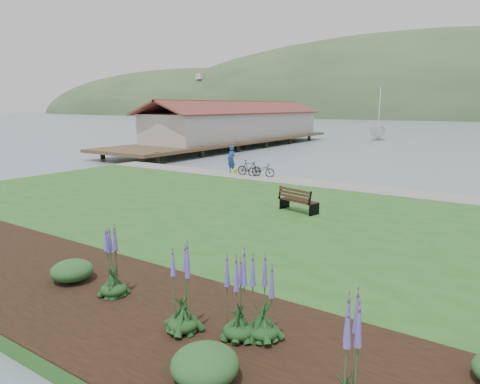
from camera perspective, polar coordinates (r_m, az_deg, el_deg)
The scene contains 18 objects.
ground at distance 18.83m, azimuth 3.57°, elevation -3.42°, with size 600.00×600.00×0.00m, color slate.
lawn at distance 17.14m, azimuth 0.18°, elevation -4.20°, with size 34.00×20.00×0.40m, color #24591F.
shoreline_path at distance 24.81m, azimuth 11.66°, elevation 0.96°, with size 34.00×2.20×0.03m, color gray.
garden_bed at distance 9.61m, azimuth -11.24°, elevation -16.00°, with size 24.00×4.40×0.04m, color black.
pier_pavilion at distance 52.21m, azimuth -0.11°, elevation 9.01°, with size 8.00×36.00×5.40m.
park_bench at distance 18.17m, azimuth 7.65°, elevation -1.03°, with size 1.83×1.12×1.06m.
person at distance 28.58m, azimuth -1.16°, elevation 4.68°, with size 0.78×0.53×2.13m, color navy.
bicycle_a at distance 27.05m, azimuth 2.85°, elevation 2.96°, with size 1.72×0.60×0.90m, color black.
bicycle_b at distance 27.51m, azimuth 1.25°, elevation 3.20°, with size 1.63×0.47×0.98m, color black.
sailboat at distance 65.42m, azimuth 17.86°, elevation 6.63°, with size 9.02×9.18×23.78m, color silver.
pannier at distance 28.20m, azimuth -0.75°, elevation 2.73°, with size 0.19×0.30×0.32m, color #C5C717.
echium_0 at distance 8.63m, azimuth -7.70°, elevation -13.58°, with size 0.62×0.62×1.98m.
echium_1 at distance 8.30m, azimuth -0.19°, elevation -14.26°, with size 0.62×0.62×1.93m.
echium_2 at distance 6.49m, azimuth 14.27°, elevation -22.21°, with size 0.62×0.62×2.01m.
echium_4 at distance 10.44m, azimuth -16.70°, elevation -8.83°, with size 0.62×0.62×1.99m.
echium_5 at distance 8.34m, azimuth 3.16°, elevation -14.84°, with size 0.62×0.62×1.85m.
shrub_0 at distance 11.84m, azimuth -21.49°, elevation -9.72°, with size 1.05×1.05×0.53m, color #1E4C21.
shrub_1 at distance 7.45m, azimuth -4.69°, elevation -21.94°, with size 1.12×1.12×0.56m, color #1E4C21.
Camera 1 is at (9.16, -15.74, 4.81)m, focal length 32.00 mm.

